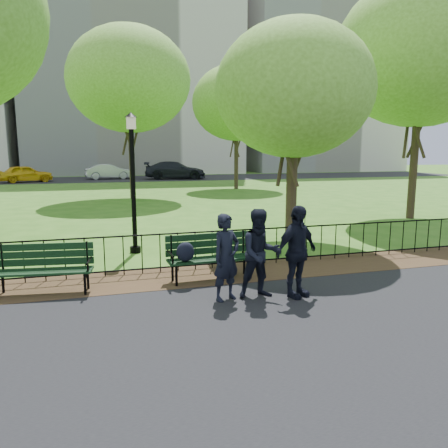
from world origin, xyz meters
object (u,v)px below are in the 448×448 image
object	(u,v)px
park_bench_main	(202,252)
person_mid	(261,254)
sedan_silver	(109,172)
taxi	(26,174)
park_bench_left_a	(44,263)
person_left	(226,257)
lamppost	(133,178)
tree_far_c	(129,80)
sedan_dark	(175,170)
tree_far_e	(237,103)
tree_near_e	(294,90)
person_right	(297,252)
tree_mid_e	(422,52)

from	to	relation	value
park_bench_main	person_mid	xyz separation A→B (m)	(0.79, -1.32, 0.21)
sedan_silver	taxi	bearing A→B (deg)	100.74
park_bench_left_a	person_left	xyz separation A→B (m)	(3.23, -1.37, 0.22)
park_bench_left_a	lamppost	world-z (taller)	lamppost
sedan_silver	tree_far_c	bearing A→B (deg)	176.04
person_left	sedan_silver	xyz separation A→B (m)	(-1.05, 35.07, -0.09)
person_mid	park_bench_main	bearing A→B (deg)	121.57
sedan_dark	tree_far_e	bearing A→B (deg)	-157.90
tree_far_e	park_bench_main	bearing A→B (deg)	-109.70
tree_far_e	person_left	size ratio (longest dim) A/B	5.35
tree_far_c	person_left	distance (m)	18.75
person_mid	sedan_silver	size ratio (longest dim) A/B	0.39
park_bench_main	tree_near_e	xyz separation A→B (m)	(3.52, 3.26, 3.79)
person_left	sedan_dark	size ratio (longest dim) A/B	0.28
lamppost	taxi	distance (m)	29.41
lamppost	sedan_dark	distance (m)	29.80
sedan_silver	person_right	bearing A→B (deg)	177.10
person_left	taxi	world-z (taller)	person_left
person_mid	sedan_silver	xyz separation A→B (m)	(-1.70, 35.10, -0.12)
sedan_dark	tree_mid_e	bearing A→B (deg)	-158.91
person_mid	taxi	xyz separation A→B (m)	(-8.55, 32.94, -0.11)
tree_far_e	sedan_dark	distance (m)	12.64
park_bench_main	park_bench_left_a	bearing A→B (deg)	175.83
tree_far_c	person_left	size ratio (longest dim) A/B	5.88
park_bench_main	tree_mid_e	bearing A→B (deg)	28.18
tree_near_e	person_left	size ratio (longest dim) A/B	4.00
park_bench_main	taxi	size ratio (longest dim) A/B	0.44
tree_mid_e	person_mid	distance (m)	13.03
tree_mid_e	tree_far_c	xyz separation A→B (m)	(-10.13, 10.60, 0.11)
tree_mid_e	tree_far_e	bearing A→B (deg)	99.98
taxi	park_bench_left_a	bearing A→B (deg)	170.19
lamppost	tree_far_c	size ratio (longest dim) A/B	0.39
park_bench_left_a	tree_near_e	bearing A→B (deg)	33.10
park_bench_left_a	sedan_silver	world-z (taller)	sedan_silver
lamppost	taxi	world-z (taller)	lamppost
sedan_silver	park_bench_left_a	bearing A→B (deg)	169.59
lamppost	person_right	world-z (taller)	lamppost
lamppost	sedan_dark	bearing A→B (deg)	77.96
tree_far_c	person_right	bearing A→B (deg)	-85.18
taxi	sedan_dark	distance (m)	12.85
tree_far_e	person_mid	distance (m)	23.64
tree_mid_e	park_bench_main	bearing A→B (deg)	-149.26
tree_far_c	lamppost	bearing A→B (deg)	-94.42
tree_far_c	tree_far_e	distance (m)	8.64
lamppost	person_right	size ratio (longest dim) A/B	2.13
tree_far_c	sedan_silver	world-z (taller)	tree_far_c
lamppost	tree_far_e	world-z (taller)	tree_far_e
tree_mid_e	person_left	xyz separation A→B (m)	(-9.91, -7.26, -5.57)
lamppost	person_left	size ratio (longest dim) A/B	2.30
person_mid	park_bench_left_a	bearing A→B (deg)	160.68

